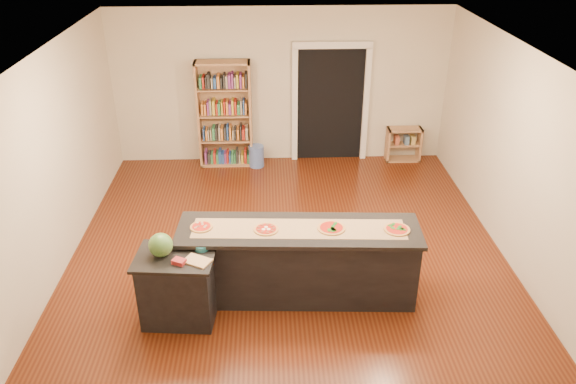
{
  "coord_description": "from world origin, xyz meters",
  "views": [
    {
      "loc": [
        -0.25,
        -6.28,
        4.43
      ],
      "look_at": [
        0.0,
        0.2,
        1.0
      ],
      "focal_mm": 35.0,
      "sensor_mm": 36.0,
      "label": 1
    }
  ],
  "objects_px": {
    "kitchen_island": "(298,262)",
    "bookshelf": "(225,115)",
    "low_shelf": "(403,144)",
    "waste_bin": "(256,156)",
    "side_counter": "(178,287)",
    "watermelon": "(161,245)"
  },
  "relations": [
    {
      "from": "side_counter",
      "to": "waste_bin",
      "type": "relative_size",
      "value": 2.21
    },
    {
      "from": "kitchen_island",
      "to": "bookshelf",
      "type": "height_order",
      "value": "bookshelf"
    },
    {
      "from": "side_counter",
      "to": "watermelon",
      "type": "bearing_deg",
      "value": 177.1
    },
    {
      "from": "kitchen_island",
      "to": "bookshelf",
      "type": "distance_m",
      "value": 4.1
    },
    {
      "from": "side_counter",
      "to": "waste_bin",
      "type": "xyz_separation_m",
      "value": [
        0.85,
        4.19,
        -0.24
      ]
    },
    {
      "from": "bookshelf",
      "to": "waste_bin",
      "type": "xyz_separation_m",
      "value": [
        0.55,
        -0.13,
        -0.76
      ]
    },
    {
      "from": "watermelon",
      "to": "bookshelf",
      "type": "bearing_deg",
      "value": 84.09
    },
    {
      "from": "low_shelf",
      "to": "waste_bin",
      "type": "height_order",
      "value": "low_shelf"
    },
    {
      "from": "kitchen_island",
      "to": "waste_bin",
      "type": "height_order",
      "value": "kitchen_island"
    },
    {
      "from": "bookshelf",
      "to": "low_shelf",
      "type": "xyz_separation_m",
      "value": [
        3.3,
        0.03,
        -0.64
      ]
    },
    {
      "from": "waste_bin",
      "to": "low_shelf",
      "type": "bearing_deg",
      "value": 3.42
    },
    {
      "from": "low_shelf",
      "to": "bookshelf",
      "type": "bearing_deg",
      "value": -179.4
    },
    {
      "from": "bookshelf",
      "to": "waste_bin",
      "type": "distance_m",
      "value": 0.95
    },
    {
      "from": "side_counter",
      "to": "bookshelf",
      "type": "relative_size",
      "value": 0.46
    },
    {
      "from": "kitchen_island",
      "to": "waste_bin",
      "type": "relative_size",
      "value": 7.21
    },
    {
      "from": "side_counter",
      "to": "low_shelf",
      "type": "distance_m",
      "value": 5.65
    },
    {
      "from": "side_counter",
      "to": "watermelon",
      "type": "distance_m",
      "value": 0.59
    },
    {
      "from": "kitchen_island",
      "to": "low_shelf",
      "type": "bearing_deg",
      "value": 64.03
    },
    {
      "from": "kitchen_island",
      "to": "watermelon",
      "type": "bearing_deg",
      "value": -163.29
    },
    {
      "from": "side_counter",
      "to": "bookshelf",
      "type": "distance_m",
      "value": 4.36
    },
    {
      "from": "watermelon",
      "to": "low_shelf",
      "type": "bearing_deg",
      "value": 49.17
    },
    {
      "from": "low_shelf",
      "to": "waste_bin",
      "type": "bearing_deg",
      "value": -176.58
    }
  ]
}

